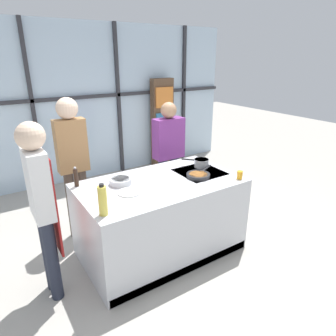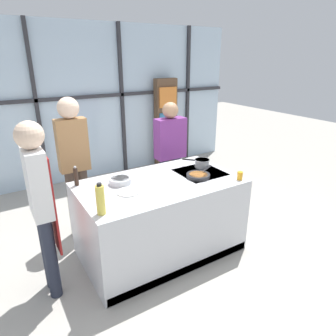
# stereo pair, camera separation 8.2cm
# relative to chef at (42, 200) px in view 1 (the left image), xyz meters

# --- Properties ---
(ground_plane) EXTENTS (18.00, 18.00, 0.00)m
(ground_plane) POSITION_rel_chef_xyz_m (1.25, 0.01, -1.03)
(ground_plane) COLOR #ADA89E
(back_window_wall) EXTENTS (6.40, 0.10, 2.80)m
(back_window_wall) POSITION_rel_chef_xyz_m (1.25, 2.79, 0.38)
(back_window_wall) COLOR silver
(back_window_wall) RESTS_ON ground_plane
(bookshelf) EXTENTS (0.47, 0.19, 1.81)m
(bookshelf) POSITION_rel_chef_xyz_m (2.92, 2.61, -0.12)
(bookshelf) COLOR brown
(bookshelf) RESTS_ON ground_plane
(demo_island) EXTENTS (1.82, 1.05, 0.91)m
(demo_island) POSITION_rel_chef_xyz_m (1.25, 0.01, -0.58)
(demo_island) COLOR silver
(demo_island) RESTS_ON ground_plane
(chef) EXTENTS (0.24, 0.36, 1.74)m
(chef) POSITION_rel_chef_xyz_m (0.00, 0.00, 0.00)
(chef) COLOR #232838
(chef) RESTS_ON ground_plane
(spectator_far_left) EXTENTS (0.36, 0.25, 1.80)m
(spectator_far_left) POSITION_rel_chef_xyz_m (0.55, 0.90, 0.05)
(spectator_far_left) COLOR #47382D
(spectator_far_left) RESTS_ON ground_plane
(spectator_center_left) EXTENTS (0.45, 0.23, 1.63)m
(spectator_center_left) POSITION_rel_chef_xyz_m (1.95, 0.90, -0.11)
(spectator_center_left) COLOR #232838
(spectator_center_left) RESTS_ON ground_plane
(frying_pan) EXTENTS (0.46, 0.31, 0.04)m
(frying_pan) POSITION_rel_chef_xyz_m (1.70, -0.11, -0.10)
(frying_pan) COLOR #232326
(frying_pan) RESTS_ON demo_island
(saucepan) EXTENTS (0.28, 0.29, 0.10)m
(saucepan) POSITION_rel_chef_xyz_m (1.94, 0.14, -0.07)
(saucepan) COLOR silver
(saucepan) RESTS_ON demo_island
(white_plate) EXTENTS (0.24, 0.24, 0.01)m
(white_plate) POSITION_rel_chef_xyz_m (0.83, -0.06, -0.11)
(white_plate) COLOR white
(white_plate) RESTS_ON demo_island
(mixing_bowl) EXTENTS (0.25, 0.25, 0.07)m
(mixing_bowl) POSITION_rel_chef_xyz_m (0.85, 0.20, -0.08)
(mixing_bowl) COLOR silver
(mixing_bowl) RESTS_ON demo_island
(oil_bottle) EXTENTS (0.08, 0.08, 0.30)m
(oil_bottle) POSITION_rel_chef_xyz_m (0.44, -0.34, 0.02)
(oil_bottle) COLOR #E0CC4C
(oil_bottle) RESTS_ON demo_island
(pepper_grinder) EXTENTS (0.05, 0.05, 0.23)m
(pepper_grinder) POSITION_rel_chef_xyz_m (0.43, 0.41, -0.02)
(pepper_grinder) COLOR #332319
(pepper_grinder) RESTS_ON demo_island
(juice_glass_near) EXTENTS (0.06, 0.06, 0.09)m
(juice_glass_near) POSITION_rel_chef_xyz_m (2.06, -0.42, -0.07)
(juice_glass_near) COLOR orange
(juice_glass_near) RESTS_ON demo_island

